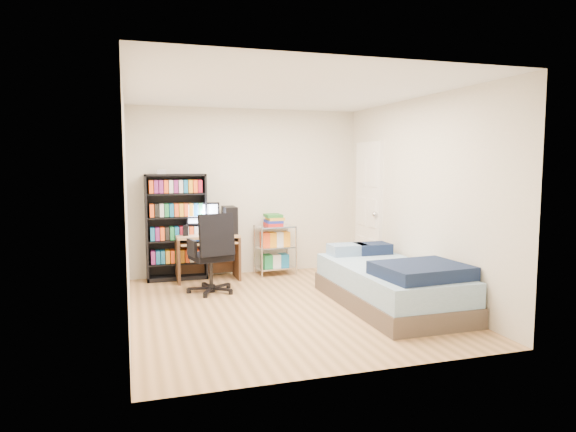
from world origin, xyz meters
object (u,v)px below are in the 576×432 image
object	(u,v)px
media_shelf	(176,226)
bed	(391,284)
computer_desk	(213,238)
office_chair	(212,267)

from	to	relation	value
media_shelf	bed	size ratio (longest dim) A/B	0.74
computer_desk	bed	size ratio (longest dim) A/B	0.52
computer_desk	bed	xyz separation A→B (m)	(1.77, -2.06, -0.33)
computer_desk	office_chair	bearing A→B (deg)	-99.76
bed	media_shelf	bearing A→B (deg)	136.18
media_shelf	office_chair	size ratio (longest dim) A/B	1.51
media_shelf	bed	distance (m)	3.20
office_chair	media_shelf	bearing A→B (deg)	99.62
office_chair	bed	xyz separation A→B (m)	(1.91, -1.26, -0.06)
media_shelf	computer_desk	world-z (taller)	media_shelf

